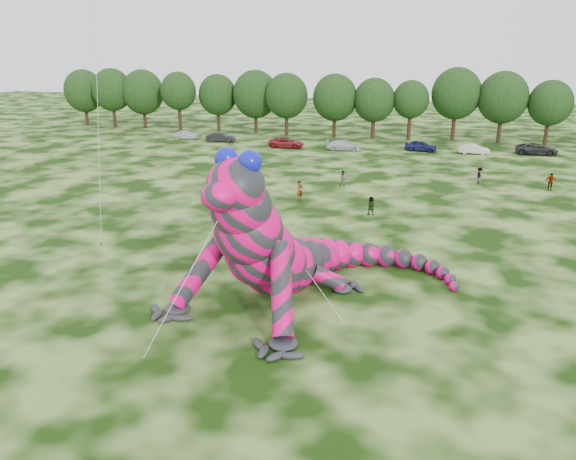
% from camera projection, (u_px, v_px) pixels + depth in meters
% --- Properties ---
extents(ground, '(240.00, 240.00, 0.00)m').
position_uv_depth(ground, '(329.00, 301.00, 31.29)').
color(ground, '#16330A').
rests_on(ground, ground).
extents(inflatable_gecko, '(19.88, 21.69, 8.95)m').
position_uv_depth(inflatable_gecko, '(287.00, 216.00, 31.32)').
color(inflatable_gecko, '#E30265').
rests_on(inflatable_gecko, ground).
extents(tree_0, '(6.91, 6.22, 9.51)m').
position_uv_depth(tree_0, '(85.00, 97.00, 97.34)').
color(tree_0, black).
rests_on(tree_0, ground).
extents(tree_1, '(6.74, 6.07, 9.81)m').
position_uv_depth(tree_1, '(113.00, 98.00, 94.71)').
color(tree_1, black).
rests_on(tree_1, ground).
extents(tree_2, '(7.04, 6.34, 9.64)m').
position_uv_depth(tree_2, '(143.00, 99.00, 94.10)').
color(tree_2, black).
rests_on(tree_2, ground).
extents(tree_3, '(5.81, 5.23, 9.44)m').
position_uv_depth(tree_3, '(179.00, 102.00, 90.81)').
color(tree_3, black).
rests_on(tree_3, ground).
extents(tree_4, '(6.22, 5.60, 9.06)m').
position_uv_depth(tree_4, '(218.00, 103.00, 90.91)').
color(tree_4, black).
rests_on(tree_4, ground).
extents(tree_5, '(7.16, 6.44, 9.80)m').
position_uv_depth(tree_5, '(256.00, 102.00, 88.96)').
color(tree_5, black).
rests_on(tree_5, ground).
extents(tree_6, '(6.52, 5.86, 9.49)m').
position_uv_depth(tree_6, '(287.00, 105.00, 86.05)').
color(tree_6, black).
rests_on(tree_6, ground).
extents(tree_7, '(6.68, 6.01, 9.48)m').
position_uv_depth(tree_7, '(335.00, 106.00, 84.36)').
color(tree_7, black).
rests_on(tree_7, ground).
extents(tree_8, '(6.14, 5.53, 8.94)m').
position_uv_depth(tree_8, '(374.00, 109.00, 83.19)').
color(tree_8, black).
rests_on(tree_8, ground).
extents(tree_9, '(5.27, 4.74, 8.68)m').
position_uv_depth(tree_9, '(410.00, 110.00, 82.28)').
color(tree_9, black).
rests_on(tree_9, ground).
extents(tree_10, '(7.09, 6.38, 10.50)m').
position_uv_depth(tree_10, '(455.00, 104.00, 81.59)').
color(tree_10, black).
rests_on(tree_10, ground).
extents(tree_11, '(7.01, 6.31, 10.07)m').
position_uv_depth(tree_11, '(502.00, 107.00, 79.76)').
color(tree_11, black).
rests_on(tree_11, ground).
extents(tree_12, '(5.99, 5.39, 8.97)m').
position_uv_depth(tree_12, '(549.00, 113.00, 78.01)').
color(tree_12, black).
rests_on(tree_12, ground).
extents(car_0, '(3.83, 1.60, 1.29)m').
position_uv_depth(car_0, '(186.00, 135.00, 84.19)').
color(car_0, silver).
rests_on(car_0, ground).
extents(car_1, '(4.36, 2.21, 1.37)m').
position_uv_depth(car_1, '(221.00, 137.00, 81.58)').
color(car_1, black).
rests_on(car_1, ground).
extents(car_2, '(5.10, 2.83, 1.35)m').
position_uv_depth(car_2, '(286.00, 143.00, 77.14)').
color(car_2, maroon).
rests_on(car_2, ground).
extents(car_3, '(4.81, 2.31, 1.35)m').
position_uv_depth(car_3, '(344.00, 145.00, 75.15)').
color(car_3, silver).
rests_on(car_3, ground).
extents(car_4, '(4.36, 2.13, 1.43)m').
position_uv_depth(car_4, '(421.00, 146.00, 74.58)').
color(car_4, '#161A51').
rests_on(car_4, ground).
extents(car_5, '(3.85, 1.51, 1.25)m').
position_uv_depth(car_5, '(474.00, 149.00, 72.76)').
color(car_5, silver).
rests_on(car_5, ground).
extents(car_6, '(5.26, 2.50, 1.45)m').
position_uv_depth(car_6, '(537.00, 149.00, 72.36)').
color(car_6, '#242426').
rests_on(car_6, ground).
extents(spectator_3, '(1.06, 0.58, 1.71)m').
position_uv_depth(spectator_3, '(550.00, 182.00, 54.60)').
color(spectator_3, gray).
rests_on(spectator_3, ground).
extents(spectator_2, '(0.93, 1.20, 1.64)m').
position_uv_depth(spectator_2, '(480.00, 175.00, 57.32)').
color(spectator_2, gray).
rests_on(spectator_2, ground).
extents(spectator_4, '(1.03, 1.05, 1.82)m').
position_uv_depth(spectator_4, '(228.00, 158.00, 65.67)').
color(spectator_4, gray).
rests_on(spectator_4, ground).
extents(spectator_1, '(0.83, 0.68, 1.56)m').
position_uv_depth(spectator_1, '(343.00, 179.00, 56.19)').
color(spectator_1, gray).
rests_on(spectator_1, ground).
extents(spectator_5, '(1.53, 0.88, 1.57)m').
position_uv_depth(spectator_5, '(371.00, 206.00, 46.77)').
color(spectator_5, gray).
rests_on(spectator_5, ground).
extents(spectator_0, '(0.69, 0.80, 1.87)m').
position_uv_depth(spectator_0, '(300.00, 191.00, 50.90)').
color(spectator_0, gray).
rests_on(spectator_0, ground).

